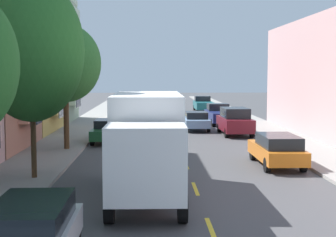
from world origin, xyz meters
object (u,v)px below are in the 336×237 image
at_px(street_tree_second, 31,50).
at_px(parked_wagon_silver, 28,237).
at_px(moving_sky_sedan, 196,120).
at_px(parked_pickup_teal, 203,104).
at_px(parked_sedan_forest, 108,130).
at_px(parked_wagon_white, 123,110).
at_px(parked_suv_burgundy, 235,121).
at_px(delivery_box_truck, 147,140).
at_px(parked_wagon_orange, 277,149).
at_px(parked_pickup_navy, 220,115).
at_px(street_tree_third, 65,63).

height_order(street_tree_second, parked_wagon_silver, street_tree_second).
height_order(parked_wagon_silver, moving_sky_sedan, parked_wagon_silver).
xyz_separation_m(street_tree_second, parked_pickup_teal, (10.78, 37.88, -4.45)).
xyz_separation_m(parked_sedan_forest, parked_wagon_white, (-0.03, 17.44, 0.05)).
bearing_deg(parked_sedan_forest, parked_suv_burgundy, 22.29).
bearing_deg(moving_sky_sedan, parked_sedan_forest, -132.90).
bearing_deg(delivery_box_truck, parked_wagon_white, 94.74).
height_order(parked_suv_burgundy, parked_wagon_orange, parked_suv_burgundy).
relative_size(delivery_box_truck, parked_pickup_navy, 1.45).
distance_m(parked_pickup_teal, parked_wagon_white, 12.52).
distance_m(street_tree_second, parked_wagon_silver, 10.76).
distance_m(parked_wagon_silver, parked_sedan_forest, 21.12).
xyz_separation_m(parked_pickup_navy, parked_wagon_white, (-8.66, 6.27, -0.02)).
bearing_deg(moving_sky_sedan, parked_wagon_silver, -102.46).
bearing_deg(parked_sedan_forest, delivery_box_truck, -79.69).
distance_m(street_tree_second, parked_sedan_forest, 12.56).
bearing_deg(parked_wagon_orange, street_tree_second, -164.79).
bearing_deg(parked_sedan_forest, parked_pickup_teal, 71.55).
bearing_deg(parked_pickup_navy, parked_wagon_white, 144.08).
height_order(street_tree_second, street_tree_third, street_tree_second).
bearing_deg(parked_wagon_orange, moving_sky_sedan, 99.02).
height_order(parked_pickup_teal, moving_sky_sedan, parked_pickup_teal).
bearing_deg(delivery_box_truck, parked_wagon_orange, 43.02).
height_order(parked_wagon_silver, parked_wagon_white, same).
height_order(delivery_box_truck, parked_suv_burgundy, delivery_box_truck).
bearing_deg(parked_pickup_teal, moving_sky_sedan, -97.49).
relative_size(street_tree_third, parked_pickup_navy, 1.30).
bearing_deg(parked_wagon_white, moving_sky_sedan, -59.95).
relative_size(parked_wagon_silver, parked_wagon_white, 1.00).
relative_size(parked_wagon_silver, parked_wagon_orange, 1.00).
bearing_deg(street_tree_third, parked_wagon_white, 84.66).
xyz_separation_m(street_tree_second, moving_sky_sedan, (8.20, 18.22, -4.53)).
distance_m(parked_suv_burgundy, parked_wagon_white, 16.39).
bearing_deg(parked_wagon_white, parked_wagon_orange, -71.64).
bearing_deg(parked_pickup_navy, parked_sedan_forest, -127.69).
relative_size(street_tree_second, parked_pickup_navy, 1.50).
bearing_deg(parked_wagon_white, delivery_box_truck, -85.26).
bearing_deg(delivery_box_truck, parked_suv_burgundy, 71.20).
relative_size(street_tree_second, parked_sedan_forest, 1.77).
bearing_deg(parked_suv_burgundy, parked_wagon_silver, -109.25).
distance_m(parked_wagon_silver, parked_wagon_orange, 15.12).
height_order(street_tree_second, parked_pickup_teal, street_tree_second).
bearing_deg(street_tree_third, parked_suv_burgundy, 34.02).
bearing_deg(parked_pickup_navy, delivery_box_truck, -103.32).
distance_m(street_tree_third, parked_wagon_orange, 12.45).
relative_size(parked_wagon_orange, moving_sky_sedan, 1.04).
relative_size(street_tree_second, parked_wagon_silver, 1.70).
relative_size(parked_wagon_silver, parked_sedan_forest, 1.04).
xyz_separation_m(street_tree_third, parked_sedan_forest, (2.00, 3.65, -4.15)).
bearing_deg(parked_pickup_navy, parked_pickup_teal, 89.41).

